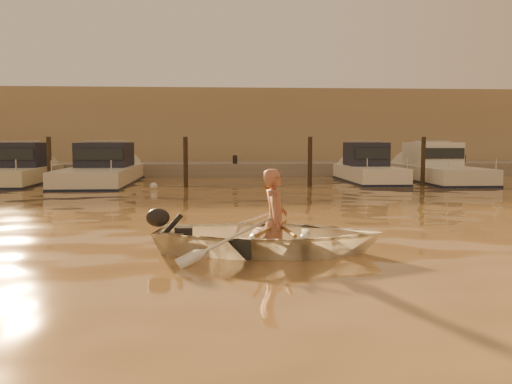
{
  "coord_description": "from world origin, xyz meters",
  "views": [
    {
      "loc": [
        0.9,
        -9.02,
        1.94
      ],
      "look_at": [
        1.84,
        3.53,
        0.75
      ],
      "focal_mm": 40.0,
      "sensor_mm": 36.0,
      "label": 1
    }
  ],
  "objects": [
    {
      "name": "waterfront_building",
      "position": [
        0.0,
        27.0,
        2.4
      ],
      "size": [
        46.0,
        7.0,
        4.8
      ],
      "primitive_type": "cube",
      "color": "#9E8466",
      "rests_on": "quay"
    },
    {
      "name": "dinghy",
      "position": [
        1.84,
        0.53,
        0.28
      ],
      "size": [
        4.24,
        3.34,
        0.79
      ],
      "primitive_type": "imported",
      "rotation": [
        0.0,
        0.0,
        1.4
      ],
      "color": "white",
      "rests_on": "ground_plane"
    },
    {
      "name": "moored_boat_5",
      "position": [
        11.01,
        16.0,
        0.62
      ],
      "size": [
        2.39,
        7.98,
        1.75
      ],
      "primitive_type": null,
      "color": "silver",
      "rests_on": "ground_plane"
    },
    {
      "name": "fender_c",
      "position": [
        -1.39,
        12.94,
        0.1
      ],
      "size": [
        0.3,
        0.3,
        0.3
      ],
      "primitive_type": "sphere",
      "color": "silver",
      "rests_on": "ground_plane"
    },
    {
      "name": "moored_boat_1",
      "position": [
        -7.46,
        16.0,
        0.62
      ],
      "size": [
        2.31,
        6.86,
        1.75
      ],
      "primitive_type": null,
      "color": "beige",
      "rests_on": "ground_plane"
    },
    {
      "name": "oar_port",
      "position": [
        2.09,
        0.49,
        0.42
      ],
      "size": [
        0.15,
        2.1,
        0.13
      ],
      "primitive_type": "cylinder",
      "rotation": [
        1.54,
        0.0,
        0.04
      ],
      "color": "brown",
      "rests_on": "dinghy"
    },
    {
      "name": "fender_e",
      "position": [
        7.46,
        13.62,
        0.1
      ],
      "size": [
        0.3,
        0.3,
        0.3
      ],
      "primitive_type": "sphere",
      "color": "white",
      "rests_on": "ground_plane"
    },
    {
      "name": "moored_boat_2",
      "position": [
        -3.9,
        16.0,
        0.62
      ],
      "size": [
        2.67,
        8.82,
        1.75
      ],
      "primitive_type": null,
      "color": "silver",
      "rests_on": "ground_plane"
    },
    {
      "name": "outboard_motor",
      "position": [
        0.36,
        0.78,
        0.28
      ],
      "size": [
        0.95,
        0.54,
        0.7
      ],
      "primitive_type": null,
      "rotation": [
        0.0,
        0.0,
        -0.17
      ],
      "color": "black",
      "rests_on": "dinghy"
    },
    {
      "name": "person",
      "position": [
        1.94,
        0.52,
        0.56
      ],
      "size": [
        0.51,
        0.69,
        1.73
      ],
      "primitive_type": "imported",
      "rotation": [
        0.0,
        0.0,
        1.4
      ],
      "color": "#A06350",
      "rests_on": "dinghy"
    },
    {
      "name": "quay",
      "position": [
        0.0,
        21.5,
        0.15
      ],
      "size": [
        52.0,
        4.0,
        1.0
      ],
      "primitive_type": "cube",
      "color": "gray",
      "rests_on": "ground_plane"
    },
    {
      "name": "moored_boat_4",
      "position": [
        7.85,
        16.0,
        0.62
      ],
      "size": [
        2.05,
        6.39,
        1.75
      ],
      "primitive_type": null,
      "color": "white",
      "rests_on": "ground_plane"
    },
    {
      "name": "piling_3",
      "position": [
        4.8,
        13.8,
        0.9
      ],
      "size": [
        0.18,
        0.18,
        2.2
      ],
      "primitive_type": "cylinder",
      "color": "#2D2319",
      "rests_on": "ground_plane"
    },
    {
      "name": "piling_4",
      "position": [
        9.5,
        13.8,
        0.9
      ],
      "size": [
        0.18,
        0.18,
        2.2
      ],
      "primitive_type": "cylinder",
      "color": "#2D2319",
      "rests_on": "ground_plane"
    },
    {
      "name": "ground_plane",
      "position": [
        0.0,
        0.0,
        0.0
      ],
      "size": [
        160.0,
        160.0,
        0.0
      ],
      "primitive_type": "plane",
      "color": "brown",
      "rests_on": "ground"
    },
    {
      "name": "piling_1",
      "position": [
        -5.5,
        13.8,
        0.9
      ],
      "size": [
        0.18,
        0.18,
        2.2
      ],
      "primitive_type": "cylinder",
      "color": "#2D2319",
      "rests_on": "ground_plane"
    },
    {
      "name": "oar_starboard",
      "position": [
        1.89,
        0.52,
        0.42
      ],
      "size": [
        0.76,
        2.0,
        0.13
      ],
      "primitive_type": "cylinder",
      "rotation": [
        1.54,
        0.0,
        -0.34
      ],
      "color": "brown",
      "rests_on": "dinghy"
    },
    {
      "name": "fender_d",
      "position": [
        3.06,
        13.28,
        0.1
      ],
      "size": [
        0.3,
        0.3,
        0.3
      ],
      "primitive_type": "sphere",
      "color": "#D85E19",
      "rests_on": "ground_plane"
    },
    {
      "name": "piling_2",
      "position": [
        -0.2,
        13.8,
        0.9
      ],
      "size": [
        0.18,
        0.18,
        2.2
      ],
      "primitive_type": "cylinder",
      "color": "#2D2319",
      "rests_on": "ground_plane"
    }
  ]
}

